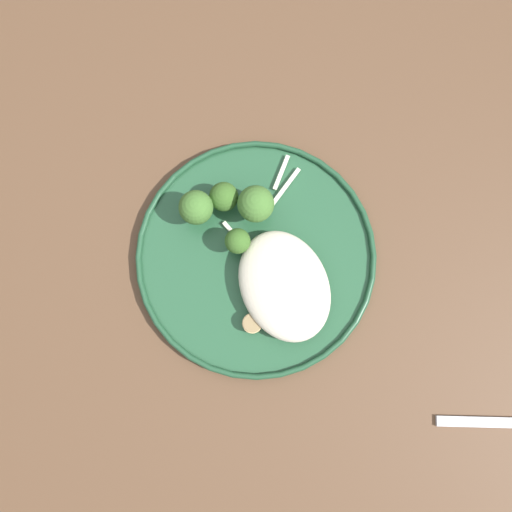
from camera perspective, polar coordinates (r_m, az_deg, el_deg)
The scene contains 15 objects.
ground at distance 1.42m, azimuth -2.28°, elevation -3.60°, with size 6.00×6.00×0.00m, color #2D2B28.
wooden_dining_table at distance 0.76m, azimuth -4.23°, elevation 0.51°, with size 1.40×1.00×0.74m.
dinner_plate at distance 0.67m, azimuth 0.00°, elevation -0.14°, with size 0.29×0.29×0.02m.
noodle_bed at distance 0.65m, azimuth 2.94°, elevation -3.08°, with size 0.14×0.10×0.04m.
seared_scallop_on_noodles at distance 0.65m, azimuth 1.02°, elevation -5.82°, with size 0.03×0.03×0.02m.
seared_scallop_half_hidden at distance 0.66m, azimuth 0.52°, elevation -0.58°, with size 0.03×0.03×0.01m.
seared_scallop_front_small at distance 0.65m, azimuth 3.36°, elevation -3.46°, with size 0.03×0.03×0.02m.
seared_scallop_tiny_bay at distance 0.65m, azimuth -0.38°, elevation -6.94°, with size 0.02×0.02×0.01m.
broccoli_floret_front_edge at distance 0.64m, azimuth -0.02°, elevation 5.36°, with size 0.04×0.04×0.06m.
broccoli_floret_left_leaning at distance 0.64m, azimuth -1.90°, elevation 1.51°, with size 0.03×0.03×0.05m.
broccoli_floret_rear_charred at distance 0.66m, azimuth -3.33°, elevation 6.08°, with size 0.03×0.03×0.05m.
broccoli_floret_near_rim at distance 0.65m, azimuth -5.83°, elevation 5.10°, with size 0.04×0.04×0.06m.
onion_sliver_curled_piece at distance 0.67m, azimuth -2.11°, elevation 2.05°, with size 0.04×0.01×0.00m, color silver.
onion_sliver_short_strip at distance 0.69m, azimuth 2.62°, elevation 8.57°, with size 0.05×0.01×0.00m, color silver.
onion_sliver_pale_crescent at distance 0.68m, azimuth 3.08°, elevation 7.14°, with size 0.06×0.01×0.00m, color silver.
Camera 1 is at (0.13, 0.01, 1.41)m, focal length 38.90 mm.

